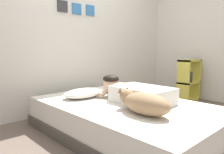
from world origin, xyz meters
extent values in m
plane|color=#66564C|center=(0.00, 0.00, 0.00)|extent=(12.32, 12.32, 0.00)
cube|color=silver|center=(0.00, 1.35, 1.25)|extent=(4.16, 0.10, 2.50)
cube|color=#333338|center=(-0.24, 1.29, 1.55)|extent=(0.16, 0.02, 0.16)
cube|color=#3372B2|center=(0.00, 1.29, 1.54)|extent=(0.16, 0.02, 0.16)
cube|color=#3372B2|center=(0.25, 1.29, 1.55)|extent=(0.16, 0.02, 0.16)
cube|color=silver|center=(2.13, 0.15, 1.25)|extent=(0.10, 5.60, 2.50)
cube|color=#4C4742|center=(-0.23, 0.06, 0.06)|extent=(1.32, 2.09, 0.12)
cube|color=silver|center=(-0.23, 0.06, 0.23)|extent=(1.28, 2.03, 0.23)
ellipsoid|color=white|center=(-0.40, 0.60, 0.40)|extent=(0.52, 0.32, 0.11)
cube|color=silver|center=(-0.10, -0.07, 0.44)|extent=(0.42, 0.64, 0.18)
ellipsoid|color=#D8AD8E|center=(-0.10, 0.27, 0.46)|extent=(0.32, 0.20, 0.16)
sphere|color=#D8AD8E|center=(-0.10, 0.43, 0.50)|extent=(0.19, 0.19, 0.19)
ellipsoid|color=black|center=(-0.10, 0.43, 0.57)|extent=(0.20, 0.20, 0.10)
cylinder|color=#D8AD8E|center=(-0.20, 0.41, 0.43)|extent=(0.23, 0.07, 0.14)
cylinder|color=#D8AD8E|center=(0.00, 0.41, 0.43)|extent=(0.23, 0.07, 0.14)
ellipsoid|color=#9E7A56|center=(-0.40, -0.37, 0.45)|extent=(0.26, 0.48, 0.20)
sphere|color=#9E7A56|center=(-0.38, -0.11, 0.47)|extent=(0.15, 0.15, 0.15)
cone|color=#7E6145|center=(-0.45, -0.09, 0.54)|extent=(0.05, 0.05, 0.05)
cone|color=#7E6145|center=(-0.35, -0.09, 0.54)|extent=(0.05, 0.05, 0.05)
cylinder|color=teal|center=(-0.15, 0.37, 0.39)|extent=(0.09, 0.09, 0.07)
torus|color=teal|center=(-0.09, 0.37, 0.39)|extent=(0.05, 0.01, 0.05)
cube|color=black|center=(-0.05, -0.25, 0.35)|extent=(0.07, 0.14, 0.01)
cube|color=#D8CC4C|center=(1.57, 0.36, 0.38)|extent=(0.03, 0.24, 0.75)
cube|color=#D8CC4C|center=(1.99, 0.36, 0.38)|extent=(0.03, 0.24, 0.75)
cube|color=#D8CC4C|center=(1.78, 0.36, 0.01)|extent=(0.45, 0.24, 0.03)
cube|color=#D8CC4C|center=(1.78, 0.36, 0.34)|extent=(0.45, 0.24, 0.03)
cube|color=#D8CC4C|center=(1.78, 0.36, 0.73)|extent=(0.45, 0.24, 0.03)
cube|color=#4C4C51|center=(1.60, 0.36, 0.44)|extent=(0.03, 0.18, 0.18)
cube|color=#3F8C59|center=(1.63, 0.36, 0.43)|extent=(0.02, 0.17, 0.16)
cube|color=#4C4C51|center=(1.67, 0.36, 0.46)|extent=(0.03, 0.15, 0.21)
cube|color=#4C4C51|center=(1.71, 0.36, 0.45)|extent=(0.03, 0.19, 0.19)
camera|label=1|loc=(-1.90, -1.53, 0.92)|focal=34.62mm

